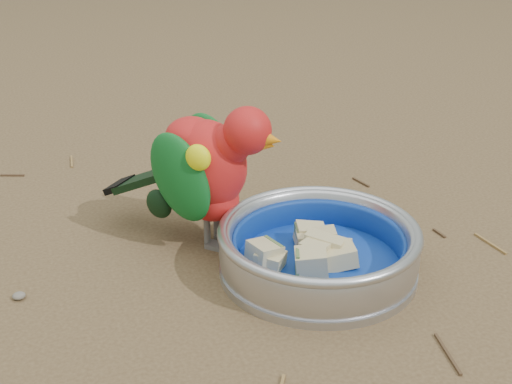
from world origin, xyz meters
name	(u,v)px	position (x,y,z in m)	size (l,w,h in m)	color
ground	(251,279)	(0.00, 0.00, 0.00)	(60.00, 60.00, 0.00)	brown
food_bowl	(318,267)	(0.08, -0.01, 0.01)	(0.24, 0.24, 0.02)	#B2B2BA
bowl_wall	(319,245)	(0.08, -0.01, 0.04)	(0.24, 0.24, 0.04)	#B2B2BA
fruit_wedges	(319,250)	(0.08, -0.01, 0.03)	(0.14, 0.14, 0.03)	#CAB985
lory_parrot	(208,177)	(-0.02, 0.11, 0.09)	(0.11, 0.23, 0.18)	red
ground_debris	(268,245)	(0.05, 0.06, 0.00)	(0.90, 0.80, 0.01)	olive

